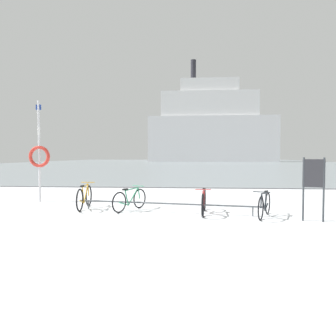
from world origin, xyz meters
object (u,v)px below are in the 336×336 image
bicycle_3 (264,205)px  info_sign (314,179)px  ferry_ship (211,128)px  bicycle_0 (85,197)px  rescue_post (39,154)px  bicycle_2 (204,202)px  bicycle_1 (130,200)px

bicycle_3 → info_sign: 1.49m
info_sign → ferry_ship: bearing=88.4°
bicycle_0 → rescue_post: bearing=147.9°
bicycle_2 → rescue_post: rescue_post is taller
bicycle_3 → info_sign: (1.17, -0.47, 0.79)m
bicycle_1 → ferry_ship: ferry_ship is taller
bicycle_3 → ferry_ship: bearing=87.6°
ferry_ship → bicycle_2: bearing=-93.7°
bicycle_0 → info_sign: info_sign is taller
info_sign → bicycle_1: bearing=166.4°
bicycle_2 → rescue_post: bearing=162.0°
bicycle_1 → bicycle_2: 2.37m
bicycle_0 → bicycle_1: (1.56, -0.20, -0.03)m
bicycle_2 → ferry_ship: (5.12, 79.34, 9.23)m
info_sign → rescue_post: rescue_post is taller
bicycle_1 → info_sign: bearing=-13.6°
bicycle_2 → info_sign: bearing=-16.7°
bicycle_0 → ferry_ship: size_ratio=0.05×
bicycle_3 → rescue_post: 8.32m
bicycle_2 → bicycle_3: bicycle_2 is taller
bicycle_1 → ferry_ship: size_ratio=0.04×
bicycle_0 → bicycle_3: 5.69m
ferry_ship → rescue_post: bearing=-98.3°
bicycle_3 → ferry_ship: (3.41, 79.73, 9.23)m
rescue_post → bicycle_2: bearing=-18.0°
info_sign → ferry_ship: ferry_ship is taller
rescue_post → bicycle_1: bearing=-22.8°
bicycle_2 → ferry_ship: size_ratio=0.05×
bicycle_0 → bicycle_3: bearing=-10.0°
bicycle_3 → rescue_post: rescue_post is taller
bicycle_3 → bicycle_0: bearing=170.0°
bicycle_2 → info_sign: (2.88, -0.86, 0.78)m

